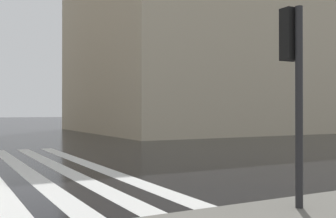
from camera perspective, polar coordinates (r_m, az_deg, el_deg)
haussmann_block_corner at (r=37.28m, az=6.22°, el=12.68°), size 17.88×22.02×20.54m
traffic_signal_post at (r=6.99m, az=16.95°, el=6.14°), size 0.44×0.30×3.21m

